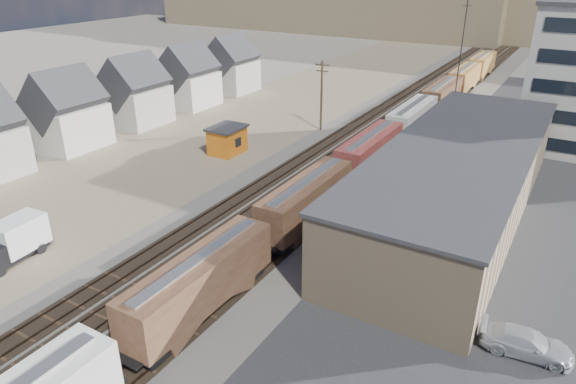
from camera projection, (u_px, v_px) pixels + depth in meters
The scene contains 15 objects.
ground at pixel (163, 298), 38.13m from camera, with size 300.00×300.00×0.00m, color #6B6356.
ballast_bed at pixel (395, 125), 77.24m from camera, with size 18.00×200.00×0.06m, color #4C4742.
dirt_yard at pixel (248, 122), 78.66m from camera, with size 24.00×180.00×0.03m, color #6E5D4C.
asphalt_lot at pixel (542, 191), 55.34m from camera, with size 26.00×120.00×0.04m, color #232326.
rail_tracks at pixel (392, 124), 77.46m from camera, with size 11.40×200.00×0.24m.
freight_train at pixel (393, 133), 64.94m from camera, with size 3.00×119.74×4.46m.
warehouse at pixel (458, 179), 49.24m from camera, with size 12.40×40.40×7.25m.
utility_pole_north at pixel (322, 94), 72.71m from camera, with size 2.20×0.32×10.00m.
radio_mast at pixel (460, 57), 78.49m from camera, with size 1.20×0.16×18.00m.
townhouse_row at pixel (103, 104), 71.59m from camera, with size 8.15×68.16×10.47m.
box_truck at pixel (12, 242), 42.22m from camera, with size 2.90×6.55×3.39m.
maintenance_shed at pixel (227, 140), 65.47m from camera, with size 3.81×4.90×3.56m.
parked_car_red at pixel (452, 325), 34.33m from camera, with size 1.57×3.90×1.33m, color #A9250F.
parked_car_silver at pixel (526, 343), 32.44m from camera, with size 2.28×5.61×1.63m, color #A2A5A9.
parked_car_blue at pixel (570, 147), 65.78m from camera, with size 2.79×6.04×1.68m, color navy.
Camera 1 is at (23.95, -22.28, 23.07)m, focal length 32.00 mm.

